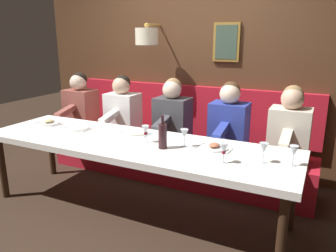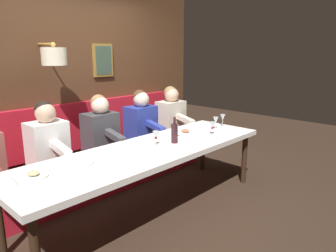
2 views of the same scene
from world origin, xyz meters
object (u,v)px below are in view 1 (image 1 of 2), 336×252
Objects in this scene: diner_nearest at (290,127)px; wine_glass_3 at (294,152)px; diner_near at (229,121)px; wine_glass_4 at (184,134)px; diner_farthest at (80,104)px; wine_glass_2 at (224,149)px; wine_glass_0 at (264,149)px; dining_table at (133,147)px; diner_far at (122,109)px; diner_middle at (172,114)px; wine_bottle at (163,136)px; wine_glass_1 at (146,131)px.

diner_nearest reaches higher than wine_glass_3.
wine_glass_4 is (-0.81, 0.18, 0.04)m from diner_near.
diner_nearest is 2.69m from diner_farthest.
diner_farthest is at bearing 90.00° from diner_near.
diner_near reaches higher than wine_glass_2.
wine_glass_0 is at bearing -62.98° from wine_glass_2.
wine_glass_0 is at bearing -90.81° from dining_table.
diner_near is 4.82× the size of wine_glass_3.
diner_nearest is 1.00× the size of diner_far.
diner_middle is at bearing 58.81° from wine_glass_3.
diner_nearest is 1.31m from diner_middle.
diner_farthest is (0.00, 0.68, 0.00)m from diner_far.
diner_near is 1.00× the size of diner_middle.
wine_glass_0 is 0.22m from wine_glass_3.
wine_bottle is at bearing 92.39° from wine_glass_0.
wine_glass_1 is 0.38m from wine_glass_4.
wine_glass_1 is at bearing 87.69° from wine_glass_0.
dining_table is 18.70× the size of wine_glass_4.
wine_glass_0 is (-0.90, 0.09, 0.04)m from diner_nearest.
wine_glass_4 is 0.55× the size of wine_bottle.
diner_middle is 0.87m from wine_glass_1.
dining_table is at bearing 142.30° from diner_near.
diner_far is at bearing -90.00° from diner_farthest.
diner_nearest reaches higher than dining_table.
diner_nearest reaches higher than wine_glass_4.
diner_middle is at bearing -90.00° from diner_farthest.
diner_near reaches higher than wine_glass_4.
diner_far is at bearing 44.06° from wine_glass_1.
wine_glass_1 is 0.55× the size of wine_bottle.
diner_farthest is 1.74m from wine_glass_1.
wine_glass_0 is 0.55× the size of wine_bottle.
wine_glass_3 is at bearing -86.33° from wine_bottle.
diner_nearest is 1.34m from wine_bottle.
diner_farthest is 2.64× the size of wine_bottle.
diner_farthest is 4.82× the size of wine_glass_4.
wine_glass_2 is 1.00× the size of wine_glass_4.
diner_near is 4.82× the size of wine_glass_2.
dining_table is 1.64m from diner_farthest.
diner_farthest is 2.05m from wine_glass_4.
diner_near and diner_far have the same top height.
wine_bottle reaches higher than wine_glass_2.
dining_table is at bearing -179.90° from diner_middle.
wine_glass_4 is (-0.81, -1.88, 0.04)m from diner_farthest.
diner_nearest is (0.88, -1.31, 0.13)m from dining_table.
wine_bottle is at bearing -131.78° from diner_far.
wine_glass_1 is at bearing 89.53° from wine_glass_3.
diner_far reaches higher than wine_glass_0.
diner_middle and diner_farthest have the same top height.
diner_nearest is 1.00× the size of diner_farthest.
wine_glass_3 is (-0.87, -1.43, 0.04)m from diner_middle.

